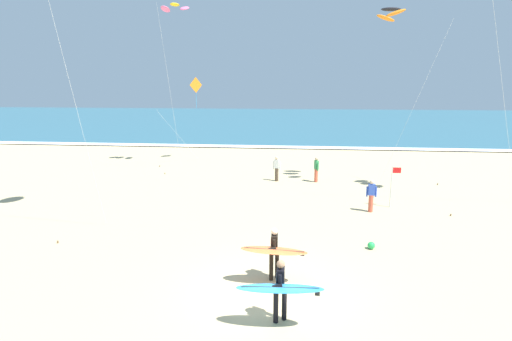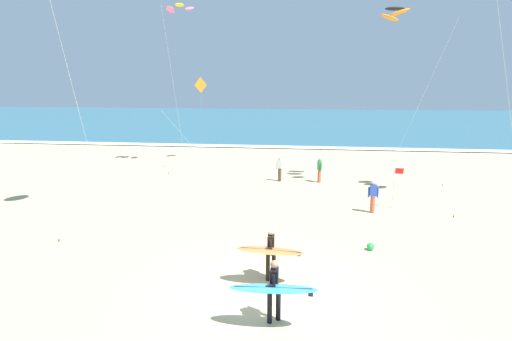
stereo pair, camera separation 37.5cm
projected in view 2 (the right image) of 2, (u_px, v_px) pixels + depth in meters
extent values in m
plane|color=tan|center=(266.00, 291.00, 12.01)|extent=(160.00, 160.00, 0.00)
cube|color=#2D6075|center=(301.00, 120.00, 67.48)|extent=(160.00, 60.00, 0.08)
cube|color=white|center=(295.00, 147.00, 38.68)|extent=(160.00, 1.63, 0.01)
cylinder|color=black|center=(268.00, 267.00, 12.59)|extent=(0.13, 0.13, 0.88)
cylinder|color=black|center=(274.00, 265.00, 12.72)|extent=(0.13, 0.13, 0.88)
cube|color=black|center=(271.00, 244.00, 12.50)|extent=(0.21, 0.35, 0.60)
cube|color=red|center=(268.00, 243.00, 12.50)|extent=(0.02, 0.20, 0.32)
sphere|color=beige|center=(271.00, 232.00, 12.41)|extent=(0.21, 0.21, 0.21)
cylinder|color=black|center=(271.00, 244.00, 12.25)|extent=(0.09, 0.09, 0.26)
cylinder|color=black|center=(268.00, 249.00, 12.20)|extent=(0.25, 0.09, 0.14)
cylinder|color=black|center=(271.00, 243.00, 12.73)|extent=(0.09, 0.09, 0.56)
ellipsoid|color=orange|center=(270.00, 251.00, 12.16)|extent=(2.06, 0.64, 0.17)
cube|color=#333333|center=(270.00, 250.00, 12.15)|extent=(1.80, 0.07, 0.09)
cube|color=#262628|center=(299.00, 254.00, 12.09)|extent=(0.12, 0.02, 0.14)
cylinder|color=black|center=(270.00, 307.00, 10.34)|extent=(0.13, 0.13, 0.88)
cylinder|color=black|center=(278.00, 304.00, 10.47)|extent=(0.13, 0.13, 0.88)
cube|color=black|center=(274.00, 280.00, 10.25)|extent=(0.20, 0.34, 0.60)
cube|color=white|center=(270.00, 278.00, 10.25)|extent=(0.01, 0.20, 0.32)
sphere|color=#A87A59|center=(274.00, 264.00, 10.16)|extent=(0.21, 0.21, 0.21)
cylinder|color=black|center=(273.00, 280.00, 10.00)|extent=(0.09, 0.09, 0.26)
cylinder|color=black|center=(271.00, 286.00, 9.95)|extent=(0.25, 0.08, 0.14)
cylinder|color=black|center=(275.00, 277.00, 10.48)|extent=(0.09, 0.09, 0.56)
ellipsoid|color=#3399D8|center=(273.00, 289.00, 9.91)|extent=(2.21, 0.52, 0.15)
cube|color=#333333|center=(273.00, 287.00, 9.90)|extent=(1.94, 0.04, 0.08)
cube|color=#262628|center=(311.00, 294.00, 9.80)|extent=(0.12, 0.01, 0.14)
cylinder|color=silver|center=(506.00, 76.00, 18.31)|extent=(4.19, 2.70, 12.67)
cylinder|color=brown|center=(454.00, 216.00, 18.61)|extent=(0.06, 0.06, 0.10)
ellipsoid|color=orange|center=(390.00, 18.00, 23.23)|extent=(1.17, 0.63, 0.53)
ellipsoid|color=black|center=(395.00, 9.00, 22.30)|extent=(1.16, 0.63, 0.20)
ellipsoid|color=orange|center=(400.00, 12.00, 21.50)|extent=(1.17, 0.63, 0.53)
cylinder|color=silver|center=(419.00, 104.00, 23.36)|extent=(3.58, 0.37, 9.63)
cylinder|color=brown|center=(442.00, 185.00, 24.35)|extent=(0.06, 0.06, 0.10)
cube|color=orange|center=(201.00, 85.00, 31.47)|extent=(0.74, 0.98, 1.20)
cylinder|color=#2D99DB|center=(201.00, 100.00, 31.73)|extent=(0.02, 0.02, 1.19)
cylinder|color=silver|center=(183.00, 136.00, 30.98)|extent=(2.21, 2.99, 4.09)
cylinder|color=brown|center=(164.00, 166.00, 30.11)|extent=(0.06, 0.06, 0.10)
cylinder|color=silver|center=(70.00, 78.00, 15.44)|extent=(0.94, 2.16, 12.42)
cylinder|color=brown|center=(59.00, 240.00, 15.78)|extent=(0.06, 0.06, 0.10)
ellipsoid|color=pink|center=(189.00, 9.00, 27.85)|extent=(0.69, 0.97, 0.47)
ellipsoid|color=yellow|center=(180.00, 5.00, 27.96)|extent=(0.69, 0.96, 0.20)
ellipsoid|color=pink|center=(170.00, 9.00, 28.18)|extent=(0.69, 0.97, 0.47)
cylinder|color=silver|center=(174.00, 91.00, 27.83)|extent=(0.33, 2.87, 10.98)
cylinder|color=brown|center=(169.00, 173.00, 27.64)|extent=(0.06, 0.06, 0.10)
cylinder|color=#D8593F|center=(319.00, 176.00, 25.17)|extent=(0.22, 0.22, 0.84)
cube|color=#339351|center=(320.00, 165.00, 25.02)|extent=(0.29, 0.36, 0.54)
sphere|color=tan|center=(320.00, 159.00, 24.94)|extent=(0.20, 0.20, 0.20)
cylinder|color=#339351|center=(321.00, 167.00, 24.84)|extent=(0.08, 0.08, 0.50)
cylinder|color=#339351|center=(318.00, 166.00, 25.24)|extent=(0.08, 0.08, 0.50)
cylinder|color=#4C3D2D|center=(280.00, 175.00, 25.48)|extent=(0.22, 0.22, 0.84)
cube|color=white|center=(280.00, 164.00, 25.34)|extent=(0.36, 0.26, 0.54)
sphere|color=beige|center=(280.00, 158.00, 25.26)|extent=(0.20, 0.20, 0.20)
cylinder|color=white|center=(277.00, 165.00, 25.44)|extent=(0.08, 0.08, 0.50)
cylinder|color=white|center=(283.00, 166.00, 25.28)|extent=(0.08, 0.08, 0.50)
cylinder|color=#D8593F|center=(373.00, 204.00, 19.24)|extent=(0.22, 0.22, 0.84)
cube|color=#3351B7|center=(373.00, 190.00, 19.09)|extent=(0.33, 0.20, 0.54)
sphere|color=beige|center=(374.00, 183.00, 19.01)|extent=(0.20, 0.20, 0.20)
cylinder|color=#3351B7|center=(378.00, 193.00, 19.07)|extent=(0.08, 0.08, 0.50)
cylinder|color=#3351B7|center=(369.00, 192.00, 19.15)|extent=(0.08, 0.08, 0.50)
cylinder|color=silver|center=(393.00, 188.00, 19.82)|extent=(0.05, 0.05, 2.10)
cube|color=red|center=(399.00, 171.00, 19.61)|extent=(0.40, 0.02, 0.28)
sphere|color=green|center=(371.00, 246.00, 14.95)|extent=(0.28, 0.28, 0.28)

